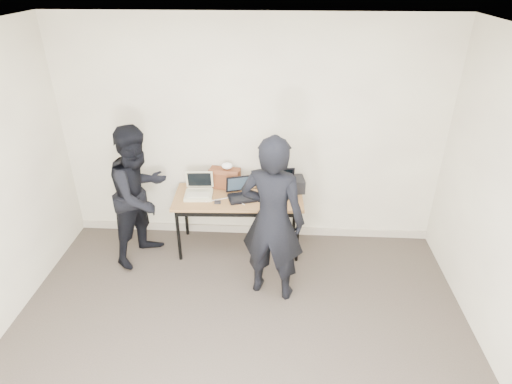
# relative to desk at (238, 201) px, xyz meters

# --- Properties ---
(room) EXTENTS (4.60, 4.60, 2.80)m
(room) POSITION_rel_desk_xyz_m (0.12, -1.90, 0.69)
(room) COLOR #413831
(room) RESTS_ON ground
(desk) EXTENTS (1.53, 0.71, 0.72)m
(desk) POSITION_rel_desk_xyz_m (0.00, 0.00, 0.00)
(desk) COLOR olive
(desk) RESTS_ON ground
(laptop_beige) EXTENTS (0.34, 0.33, 0.26)m
(laptop_beige) POSITION_rel_desk_xyz_m (-0.46, 0.01, 0.11)
(laptop_beige) COLOR #BBB795
(laptop_beige) RESTS_ON desk
(laptop_center) EXTENTS (0.38, 0.37, 0.24)m
(laptop_center) POSITION_rel_desk_xyz_m (0.03, -0.01, 0.11)
(laptop_center) COLOR black
(laptop_center) RESTS_ON desk
(laptop_right) EXTENTS (0.41, 0.40, 0.27)m
(laptop_right) POSITION_rel_desk_xyz_m (0.48, 0.15, 0.12)
(laptop_right) COLOR black
(laptop_right) RESTS_ON desk
(leather_satchel) EXTENTS (0.38, 0.23, 0.25)m
(leather_satchel) POSITION_rel_desk_xyz_m (-0.18, 0.23, 0.19)
(leather_satchel) COLOR brown
(leather_satchel) RESTS_ON desk
(tissue) EXTENTS (0.14, 0.11, 0.08)m
(tissue) POSITION_rel_desk_xyz_m (-0.15, 0.23, 0.34)
(tissue) COLOR white
(tissue) RESTS_ON leather_satchel
(equipment_box) EXTENTS (0.31, 0.27, 0.16)m
(equipment_box) POSITION_rel_desk_xyz_m (0.63, 0.19, 0.14)
(equipment_box) COLOR black
(equipment_box) RESTS_ON desk
(power_brick) EXTENTS (0.07, 0.05, 0.03)m
(power_brick) POSITION_rel_desk_xyz_m (-0.22, -0.17, 0.07)
(power_brick) COLOR black
(power_brick) RESTS_ON desk
(cables) EXTENTS (1.16, 0.42, 0.01)m
(cables) POSITION_rel_desk_xyz_m (-0.02, 0.00, 0.06)
(cables) COLOR silver
(cables) RESTS_ON desk
(person_typist) EXTENTS (0.74, 0.59, 1.79)m
(person_typist) POSITION_rel_desk_xyz_m (0.41, -0.77, 0.23)
(person_typist) COLOR black
(person_typist) RESTS_ON ground
(person_observer) EXTENTS (0.92, 0.99, 1.64)m
(person_observer) POSITION_rel_desk_xyz_m (-1.09, -0.20, 0.16)
(person_observer) COLOR black
(person_observer) RESTS_ON ground
(baseboard) EXTENTS (4.50, 0.03, 0.10)m
(baseboard) POSITION_rel_desk_xyz_m (0.12, 0.33, -0.61)
(baseboard) COLOR #B3A794
(baseboard) RESTS_ON ground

